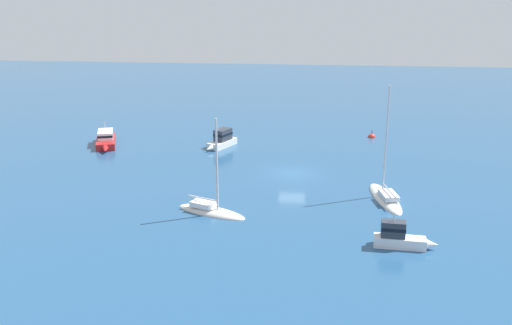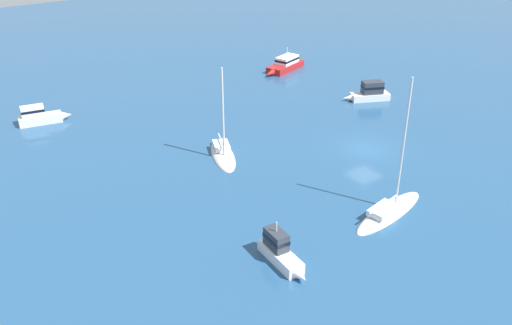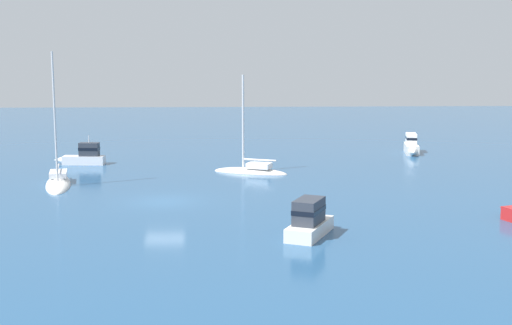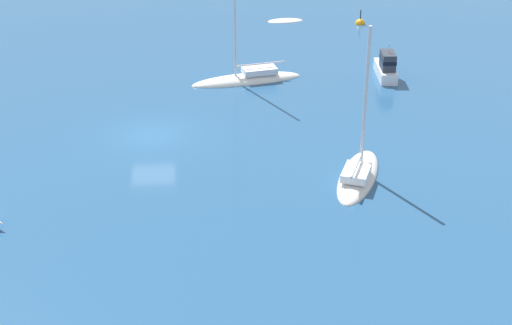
{
  "view_description": "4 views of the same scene",
  "coord_description": "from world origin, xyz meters",
  "px_view_note": "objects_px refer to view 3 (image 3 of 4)",
  "views": [
    {
      "loc": [
        52.61,
        2.29,
        17.26
      ],
      "look_at": [
        3.22,
        -3.16,
        1.98
      ],
      "focal_mm": 40.45,
      "sensor_mm": 36.0,
      "label": 1
    },
    {
      "loc": [
        32.02,
        29.1,
        20.27
      ],
      "look_at": [
        11.81,
        0.44,
        2.37
      ],
      "focal_mm": 38.72,
      "sensor_mm": 36.0,
      "label": 2
    },
    {
      "loc": [
        -43.99,
        -3.96,
        9.37
      ],
      "look_at": [
        3.36,
        -6.04,
        1.96
      ],
      "focal_mm": 49.01,
      "sensor_mm": 36.0,
      "label": 3
    },
    {
      "loc": [
        2.59,
        -39.23,
        18.18
      ],
      "look_at": [
        5.28,
        -8.08,
        2.18
      ],
      "focal_mm": 53.19,
      "sensor_mm": 36.0,
      "label": 4
    }
  ],
  "objects_px": {
    "motor_cruiser_1": "(84,156)",
    "motor_cruiser_3": "(412,146)",
    "motor_cruiser": "(310,220)",
    "ketch": "(58,183)",
    "sloop": "(251,171)"
  },
  "relations": [
    {
      "from": "motor_cruiser_3",
      "to": "ketch",
      "type": "bearing_deg",
      "value": -53.39
    },
    {
      "from": "motor_cruiser_1",
      "to": "sloop",
      "type": "xyz_separation_m",
      "value": [
        -4.81,
        -14.13,
        -0.57
      ]
    },
    {
      "from": "motor_cruiser_1",
      "to": "sloop",
      "type": "distance_m",
      "value": 14.94
    },
    {
      "from": "motor_cruiser_1",
      "to": "motor_cruiser_3",
      "type": "relative_size",
      "value": 0.91
    },
    {
      "from": "motor_cruiser_1",
      "to": "sloop",
      "type": "bearing_deg",
      "value": 165.51
    },
    {
      "from": "sloop",
      "to": "ketch",
      "type": "bearing_deg",
      "value": 40.13
    },
    {
      "from": "motor_cruiser_1",
      "to": "motor_cruiser_3",
      "type": "xyz_separation_m",
      "value": [
        5.45,
        -29.74,
        0.02
      ]
    },
    {
      "from": "ketch",
      "to": "sloop",
      "type": "height_order",
      "value": "ketch"
    },
    {
      "from": "motor_cruiser_1",
      "to": "ketch",
      "type": "relative_size",
      "value": 0.44
    },
    {
      "from": "motor_cruiser",
      "to": "ketch",
      "type": "bearing_deg",
      "value": 72.66
    },
    {
      "from": "motor_cruiser_1",
      "to": "motor_cruiser_3",
      "type": "distance_m",
      "value": 30.24
    },
    {
      "from": "ketch",
      "to": "motor_cruiser",
      "type": "bearing_deg",
      "value": 36.76
    },
    {
      "from": "motor_cruiser",
      "to": "ketch",
      "type": "distance_m",
      "value": 22.21
    },
    {
      "from": "motor_cruiser",
      "to": "motor_cruiser_3",
      "type": "bearing_deg",
      "value": 0.7
    },
    {
      "from": "ketch",
      "to": "sloop",
      "type": "bearing_deg",
      "value": 96.7
    }
  ]
}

